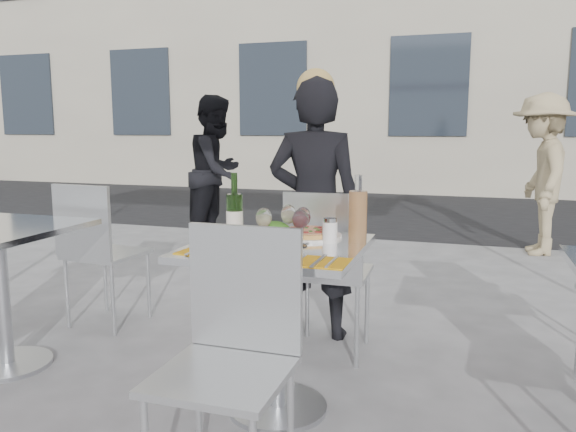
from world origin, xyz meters
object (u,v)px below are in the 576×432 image
(pizza_far, at_px, (308,234))
(sugar_shaker, at_px, (330,231))
(main_table, at_px, (277,292))
(pizza_near, at_px, (260,248))
(wineglass_white_a, at_px, (264,219))
(salad_plate, at_px, (274,233))
(pedestrian_a, at_px, (217,172))
(side_table_left, at_px, (0,266))
(wineglass_red_b, at_px, (303,218))
(chair_far, at_px, (327,261))
(pedestrian_b, at_px, (541,174))
(side_chair_lfar, at_px, (96,243))
(napkin_right, at_px, (324,262))
(chair_near, at_px, (233,340))
(wine_bottle, at_px, (235,213))
(wineglass_white_b, at_px, (289,216))
(carafe, at_px, (358,214))
(napkin_left, at_px, (204,251))
(woman_diner, at_px, (315,210))
(wineglass_red_a, at_px, (300,221))

(pizza_far, bearing_deg, sugar_shaker, -37.77)
(main_table, distance_m, pizza_near, 0.26)
(sugar_shaker, bearing_deg, wineglass_white_a, -153.70)
(salad_plate, bearing_deg, pedestrian_a, 118.99)
(side_table_left, xyz_separation_m, wineglass_red_b, (1.60, 0.06, 0.32))
(chair_far, distance_m, pedestrian_b, 3.46)
(side_chair_lfar, distance_m, napkin_right, 1.91)
(pizza_near, bearing_deg, chair_near, -81.74)
(side_chair_lfar, distance_m, pizza_far, 1.57)
(chair_near, height_order, sugar_shaker, chair_near)
(salad_plate, relative_size, napkin_right, 1.10)
(main_table, xyz_separation_m, wine_bottle, (-0.22, 0.07, 0.32))
(wineglass_white_b, bearing_deg, pizza_near, -99.98)
(main_table, distance_m, pedestrian_b, 4.06)
(pizza_near, distance_m, napkin_right, 0.32)
(pizza_far, bearing_deg, carafe, -5.78)
(pedestrian_b, relative_size, carafe, 5.45)
(pizza_far, relative_size, wine_bottle, 1.03)
(side_chair_lfar, bearing_deg, chair_near, 144.23)
(pedestrian_b, distance_m, wine_bottle, 4.08)
(pizza_far, relative_size, wineglass_white_a, 1.92)
(wine_bottle, distance_m, sugar_shaker, 0.43)
(chair_near, bearing_deg, napkin_left, 128.26)
(chair_near, bearing_deg, pizza_near, 98.36)
(napkin_left, bearing_deg, chair_near, -46.56)
(chair_far, xyz_separation_m, side_chair_lfar, (-1.47, 0.03, -0.00))
(woman_diner, relative_size, wineglass_white_b, 9.69)
(woman_diner, distance_m, pizza_near, 1.09)
(pedestrian_b, xyz_separation_m, wineglass_white_b, (-1.42, -3.68, 0.07))
(wineglass_red_a, bearing_deg, napkin_right, -56.24)
(chair_near, bearing_deg, side_chair_lfar, 140.04)
(pedestrian_b, bearing_deg, napkin_right, -18.92)
(main_table, bearing_deg, wineglass_white_a, -159.68)
(main_table, xyz_separation_m, chair_near, (0.04, -0.56, -0.00))
(woman_diner, distance_m, wineglass_red_a, 0.98)
(pizza_near, relative_size, pizza_far, 1.11)
(sugar_shaker, distance_m, wineglass_red_a, 0.16)
(pizza_near, bearing_deg, sugar_shaker, 46.40)
(salad_plate, relative_size, wineglass_red_b, 1.40)
(pizza_near, height_order, napkin_right, pizza_near)
(pedestrian_b, bearing_deg, woman_diner, -31.13)
(napkin_right, bearing_deg, main_table, 136.92)
(carafe, distance_m, wineglass_white_b, 0.30)
(pedestrian_a, relative_size, pizza_far, 5.20)
(wine_bottle, bearing_deg, wineglass_white_a, -27.63)
(side_chair_lfar, bearing_deg, main_table, 159.48)
(carafe, bearing_deg, sugar_shaker, -145.91)
(wine_bottle, height_order, wineglass_red_b, wine_bottle)
(pedestrian_b, relative_size, salad_plate, 7.18)
(pizza_far, bearing_deg, chair_far, 91.88)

